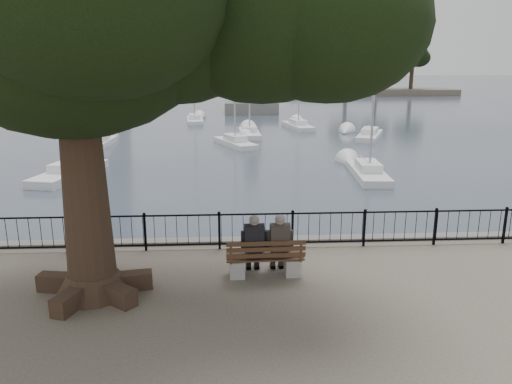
{
  "coord_description": "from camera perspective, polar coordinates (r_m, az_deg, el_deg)",
  "views": [
    {
      "loc": [
        -0.72,
        -10.37,
        5.0
      ],
      "look_at": [
        0.0,
        2.5,
        1.6
      ],
      "focal_mm": 35.0,
      "sensor_mm": 36.0,
      "label": 1
    }
  ],
  "objects": [
    {
      "name": "sailboat_h",
      "position": [
        50.89,
        -7.0,
        8.34
      ],
      "size": [
        1.97,
        5.5,
        13.35
      ],
      "color": "white",
      "rests_on": "ground"
    },
    {
      "name": "lion_monument",
      "position": [
        60.48,
        -0.61,
        11.26
      ],
      "size": [
        6.21,
        6.21,
        9.11
      ],
      "color": "#64625F",
      "rests_on": "ground"
    },
    {
      "name": "tree",
      "position": [
        10.76,
        -15.74,
        20.2
      ],
      "size": [
        11.38,
        7.95,
        9.3
      ],
      "color": "black",
      "rests_on": "ground"
    },
    {
      "name": "sailboat_e",
      "position": [
        38.45,
        -17.33,
        5.65
      ],
      "size": [
        1.44,
        4.74,
        11.06
      ],
      "color": "white",
      "rests_on": "ground"
    },
    {
      "name": "sailboat_d",
      "position": [
        41.04,
        12.85,
        6.39
      ],
      "size": [
        3.5,
        5.6,
        9.0
      ],
      "color": "white",
      "rests_on": "ground"
    },
    {
      "name": "person_left",
      "position": [
        11.94,
        -0.26,
        -6.28
      ],
      "size": [
        0.46,
        0.77,
        1.54
      ],
      "color": "black",
      "rests_on": "ground"
    },
    {
      "name": "lighthouse",
      "position": [
        74.8,
        -17.62,
        20.01
      ],
      "size": [
        10.61,
        10.61,
        32.27
      ],
      "color": "#64625F",
      "rests_on": "ground"
    },
    {
      "name": "sailboat_f",
      "position": [
        41.28,
        -0.75,
        6.84
      ],
      "size": [
        1.66,
        5.56,
        10.34
      ],
      "color": "white",
      "rests_on": "ground"
    },
    {
      "name": "far_shore",
      "position": [
        93.61,
        13.47,
        13.16
      ],
      "size": [
        30.0,
        8.6,
        9.18
      ],
      "color": "brown",
      "rests_on": "ground"
    },
    {
      "name": "bench",
      "position": [
        12.0,
        1.05,
        -8.07
      ],
      "size": [
        1.86,
        0.6,
        0.97
      ],
      "color": "gray",
      "rests_on": "ground"
    },
    {
      "name": "sailboat_c",
      "position": [
        27.21,
        12.67,
        2.39
      ],
      "size": [
        1.87,
        5.47,
        11.35
      ],
      "color": "white",
      "rests_on": "ground"
    },
    {
      "name": "harbor",
      "position": [
        14.48,
        -0.11,
        -7.55
      ],
      "size": [
        260.0,
        260.0,
        1.2
      ],
      "color": "#64625F",
      "rests_on": "ground"
    },
    {
      "name": "person_right",
      "position": [
        12.0,
        2.64,
        -6.19
      ],
      "size": [
        0.46,
        0.77,
        1.54
      ],
      "color": "#2C2723",
      "rests_on": "ground"
    },
    {
      "name": "railing",
      "position": [
        13.64,
        0.0,
        -4.23
      ],
      "size": [
        22.06,
        0.06,
        1.0
      ],
      "color": "black",
      "rests_on": "ground"
    },
    {
      "name": "sailboat_b",
      "position": [
        36.42,
        -2.41,
        5.83
      ],
      "size": [
        3.3,
        5.18,
        11.38
      ],
      "color": "white",
      "rests_on": "ground"
    },
    {
      "name": "sailboat_a",
      "position": [
        28.31,
        -20.53,
        2.28
      ],
      "size": [
        2.91,
        6.03,
        11.83
      ],
      "color": "white",
      "rests_on": "ground"
    },
    {
      "name": "sailboat_g",
      "position": [
        46.09,
        4.79,
        7.62
      ],
      "size": [
        2.47,
        5.66,
        9.96
      ],
      "color": "white",
      "rests_on": "ground"
    }
  ]
}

